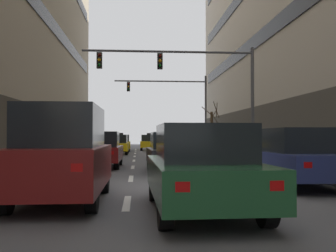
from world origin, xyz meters
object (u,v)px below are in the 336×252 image
(taxi_driving_3, at_px, (121,143))
(pedestrian_0, at_px, (246,143))
(street_tree_0, at_px, (212,128))
(car_driving_1, at_px, (101,150))
(car_driving_0, at_px, (202,169))
(car_driving_6, at_px, (63,154))
(taxi_driving_2, at_px, (149,143))
(taxi_driving_5, at_px, (118,145))
(car_driving_4, at_px, (171,152))
(car_parked_2, at_px, (245,151))
(traffic_signal_0, at_px, (193,77))
(traffic_signal_1, at_px, (180,99))
(car_parked_1, at_px, (298,158))

(taxi_driving_3, height_order, pedestrian_0, taxi_driving_3)
(taxi_driving_3, xyz_separation_m, street_tree_0, (8.74, -0.67, 1.43))
(car_driving_1, bearing_deg, car_driving_0, -75.06)
(taxi_driving_3, relative_size, car_driving_6, 0.97)
(car_driving_1, bearing_deg, pedestrian_0, 36.12)
(taxi_driving_2, bearing_deg, taxi_driving_5, -107.28)
(taxi_driving_5, distance_m, pedestrian_0, 11.06)
(car_driving_4, xyz_separation_m, car_parked_2, (3.38, 1.01, 0.01))
(car_driving_6, bearing_deg, pedestrian_0, 61.64)
(car_driving_6, xyz_separation_m, car_parked_2, (6.42, 8.18, -0.25))
(traffic_signal_0, bearing_deg, taxi_driving_2, 95.10)
(pedestrian_0, bearing_deg, car_driving_1, -143.88)
(car_driving_4, distance_m, street_tree_0, 22.04)
(car_parked_2, height_order, traffic_signal_1, traffic_signal_1)
(traffic_signal_1, xyz_separation_m, pedestrian_0, (3.27, -10.43, -3.82))
(car_parked_2, xyz_separation_m, traffic_signal_1, (-0.96, 18.40, 3.99))
(car_driving_0, bearing_deg, pedestrian_0, 71.74)
(car_driving_1, height_order, taxi_driving_3, taxi_driving_3)
(car_driving_0, height_order, pedestrian_0, car_driving_0)
(taxi_driving_2, distance_m, traffic_signal_1, 7.18)
(car_driving_6, height_order, traffic_signal_1, traffic_signal_1)
(street_tree_0, bearing_deg, taxi_driving_5, -148.37)
(taxi_driving_3, height_order, car_driving_4, taxi_driving_3)
(car_driving_0, xyz_separation_m, taxi_driving_3, (-2.88, 30.48, -0.05))
(car_driving_0, height_order, car_driving_4, car_driving_0)
(car_driving_4, height_order, pedestrian_0, pedestrian_0)
(car_driving_6, bearing_deg, car_driving_4, 67.03)
(car_driving_1, xyz_separation_m, traffic_signal_1, (5.51, 16.83, 3.98))
(taxi_driving_3, xyz_separation_m, car_driving_6, (-0.05, -29.06, 0.28))
(car_driving_0, bearing_deg, taxi_driving_2, 90.19)
(taxi_driving_5, relative_size, pedestrian_0, 2.78)
(car_driving_4, relative_size, traffic_signal_1, 0.53)
(street_tree_0, bearing_deg, taxi_driving_2, 149.48)
(car_driving_0, bearing_deg, street_tree_0, 78.87)
(taxi_driving_5, bearing_deg, car_driving_1, -90.44)
(taxi_driving_2, relative_size, car_driving_4, 0.97)
(car_driving_0, height_order, car_parked_2, car_driving_0)
(car_driving_0, bearing_deg, traffic_signal_0, 82.75)
(pedestrian_0, bearing_deg, taxi_driving_2, 110.56)
(car_driving_0, relative_size, car_driving_1, 1.02)
(traffic_signal_1, bearing_deg, traffic_signal_0, -93.28)
(taxi_driving_2, height_order, taxi_driving_5, taxi_driving_2)
(taxi_driving_3, xyz_separation_m, pedestrian_0, (8.68, -12.90, 0.21))
(car_driving_1, xyz_separation_m, taxi_driving_2, (2.87, 22.16, -0.04))
(traffic_signal_0, height_order, pedestrian_0, traffic_signal_0)
(car_driving_0, distance_m, pedestrian_0, 18.51)
(traffic_signal_0, bearing_deg, car_driving_0, -97.25)
(car_driving_6, bearing_deg, street_tree_0, 72.80)
(car_driving_0, distance_m, car_parked_1, 5.11)
(traffic_signal_1, bearing_deg, car_parked_1, -87.72)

